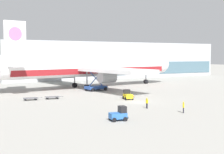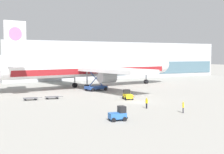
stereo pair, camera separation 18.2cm
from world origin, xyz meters
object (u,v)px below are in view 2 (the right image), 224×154
(ground_crew_far, at_px, (147,102))
(traffic_cone_near, at_px, (133,96))
(baggage_dolly_lead, at_px, (31,98))
(ground_crew_near, at_px, (183,106))
(scissor_lift_loader, at_px, (96,82))
(baggage_tug_foreground, at_px, (119,114))
(baggage_dolly_second, at_px, (52,97))
(airplane_main, at_px, (91,67))
(baggage_tug_mid, at_px, (127,95))

(ground_crew_far, relative_size, traffic_cone_near, 3.38)
(baggage_dolly_lead, relative_size, ground_crew_near, 2.12)
(scissor_lift_loader, bearing_deg, baggage_tug_foreground, -118.74)
(baggage_dolly_lead, relative_size, baggage_dolly_second, 1.00)
(ground_crew_near, distance_m, ground_crew_far, 6.65)
(airplane_main, xyz_separation_m, ground_crew_near, (-2.43, -41.23, -4.79))
(airplane_main, height_order, ground_crew_far, airplane_main)
(baggage_dolly_second, bearing_deg, baggage_dolly_lead, -176.50)
(airplane_main, height_order, baggage_dolly_lead, airplane_main)
(ground_crew_near, bearing_deg, baggage_dolly_lead, -110.75)
(scissor_lift_loader, relative_size, baggage_tug_mid, 2.16)
(baggage_tug_mid, height_order, baggage_dolly_lead, baggage_tug_mid)
(scissor_lift_loader, relative_size, ground_crew_near, 3.25)
(baggage_dolly_lead, xyz_separation_m, ground_crew_far, (15.17, -18.86, 0.70))
(scissor_lift_loader, height_order, baggage_dolly_second, scissor_lift_loader)
(baggage_tug_mid, bearing_deg, scissor_lift_loader, 8.39)
(scissor_lift_loader, xyz_separation_m, baggage_dolly_lead, (-18.65, -9.48, -1.78))
(scissor_lift_loader, bearing_deg, traffic_cone_near, -91.90)
(baggage_tug_mid, xyz_separation_m, ground_crew_near, (0.14, -16.93, 0.17))
(baggage_dolly_second, height_order, ground_crew_near, ground_crew_near)
(ground_crew_near, bearing_deg, scissor_lift_loader, -147.68)
(airplane_main, distance_m, baggage_dolly_second, 23.66)
(ground_crew_far, distance_m, traffic_cone_near, 14.25)
(airplane_main, bearing_deg, ground_crew_far, -107.52)
(baggage_tug_mid, distance_m, baggage_dolly_second, 15.48)
(scissor_lift_loader, relative_size, baggage_tug_foreground, 2.21)
(ground_crew_far, bearing_deg, scissor_lift_loader, -12.19)
(baggage_tug_foreground, bearing_deg, traffic_cone_near, 61.34)
(ground_crew_far, bearing_deg, baggage_tug_mid, -18.63)
(scissor_lift_loader, distance_m, baggage_dolly_lead, 20.99)
(airplane_main, distance_m, ground_crew_near, 41.58)
(scissor_lift_loader, height_order, traffic_cone_near, scissor_lift_loader)
(baggage_tug_foreground, bearing_deg, airplane_main, 78.81)
(airplane_main, xyz_separation_m, baggage_dolly_lead, (-20.35, -16.30, -5.45))
(baggage_dolly_second, distance_m, traffic_cone_near, 17.11)
(airplane_main, height_order, scissor_lift_loader, airplane_main)
(baggage_tug_foreground, xyz_separation_m, ground_crew_near, (11.63, 0.34, 0.17))
(scissor_lift_loader, xyz_separation_m, traffic_cone_near, (1.93, -15.18, -1.91))
(baggage_dolly_second, xyz_separation_m, traffic_cone_near, (16.22, -5.44, -0.13))
(baggage_tug_foreground, relative_size, ground_crew_near, 1.47)
(ground_crew_near, height_order, ground_crew_far, ground_crew_far)
(baggage_tug_foreground, distance_m, traffic_cone_near, 24.24)
(baggage_tug_foreground, distance_m, baggage_tug_mid, 20.74)
(baggage_dolly_lead, bearing_deg, baggage_tug_mid, -17.28)
(ground_crew_near, bearing_deg, baggage_tug_foreground, -54.78)
(baggage_dolly_second, bearing_deg, baggage_tug_mid, -23.04)
(baggage_dolly_lead, bearing_deg, scissor_lift_loader, 33.87)
(baggage_dolly_lead, distance_m, traffic_cone_near, 21.36)
(baggage_dolly_second, height_order, ground_crew_far, ground_crew_far)
(baggage_tug_mid, bearing_deg, baggage_dolly_lead, 77.05)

